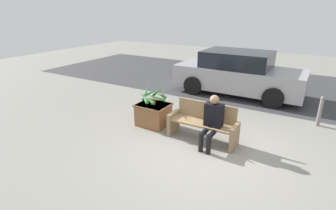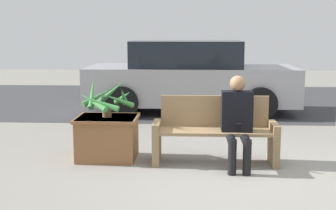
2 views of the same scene
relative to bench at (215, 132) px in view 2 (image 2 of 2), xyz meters
name	(u,v)px [view 2 (image 2 of 2)]	position (x,y,z in m)	size (l,w,h in m)	color
ground_plane	(239,174)	(0.28, -0.51, -0.41)	(30.00, 30.00, 0.00)	gray
road_surface	(216,101)	(0.28, 5.51, -0.41)	(20.00, 6.00, 0.01)	#38383A
bench	(215,132)	(0.00, 0.00, 0.00)	(1.62, 0.49, 0.87)	#8C704C
person_seated	(238,118)	(0.28, -0.19, 0.23)	(0.40, 0.62, 1.17)	black
planter_box	(107,136)	(-1.45, 0.09, -0.10)	(0.82, 0.70, 0.58)	brown
potted_plant	(108,98)	(-1.44, 0.08, 0.43)	(0.76, 0.77, 0.54)	brown
parked_car	(190,77)	(-0.36, 3.88, 0.34)	(4.37, 1.98, 1.52)	#99999E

